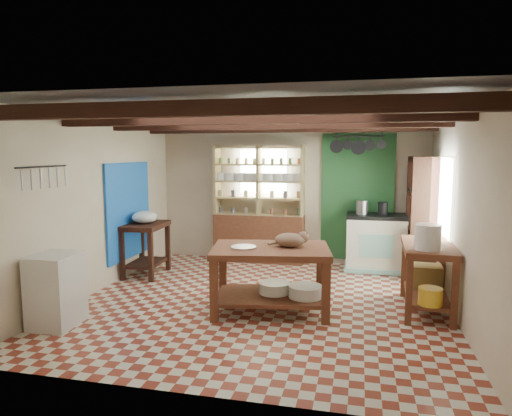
% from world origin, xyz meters
% --- Properties ---
extents(floor, '(5.00, 5.00, 0.02)m').
position_xyz_m(floor, '(0.00, 0.00, -0.01)').
color(floor, maroon).
rests_on(floor, ground).
extents(ceiling, '(5.00, 5.00, 0.02)m').
position_xyz_m(ceiling, '(0.00, 0.00, 2.60)').
color(ceiling, '#424347').
rests_on(ceiling, wall_back).
extents(wall_back, '(5.00, 0.04, 2.60)m').
position_xyz_m(wall_back, '(0.00, 2.50, 1.30)').
color(wall_back, beige).
rests_on(wall_back, floor).
extents(wall_front, '(5.00, 0.04, 2.60)m').
position_xyz_m(wall_front, '(0.00, -2.50, 1.30)').
color(wall_front, beige).
rests_on(wall_front, floor).
extents(wall_left, '(0.04, 5.00, 2.60)m').
position_xyz_m(wall_left, '(-2.50, 0.00, 1.30)').
color(wall_left, beige).
rests_on(wall_left, floor).
extents(wall_right, '(0.04, 5.00, 2.60)m').
position_xyz_m(wall_right, '(2.50, 0.00, 1.30)').
color(wall_right, beige).
rests_on(wall_right, floor).
extents(ceiling_beams, '(5.00, 3.80, 0.15)m').
position_xyz_m(ceiling_beams, '(0.00, 0.00, 2.48)').
color(ceiling_beams, '#361B13').
rests_on(ceiling_beams, ceiling).
extents(blue_wall_patch, '(0.04, 1.40, 1.60)m').
position_xyz_m(blue_wall_patch, '(-2.47, 0.90, 1.10)').
color(blue_wall_patch, blue).
rests_on(blue_wall_patch, wall_left).
extents(green_wall_patch, '(1.30, 0.04, 2.30)m').
position_xyz_m(green_wall_patch, '(1.25, 2.47, 1.25)').
color(green_wall_patch, '#215329').
rests_on(green_wall_patch, wall_back).
extents(window_back, '(0.90, 0.02, 0.80)m').
position_xyz_m(window_back, '(-0.50, 2.48, 1.70)').
color(window_back, silver).
rests_on(window_back, wall_back).
extents(window_right, '(0.02, 1.30, 1.20)m').
position_xyz_m(window_right, '(2.48, 1.00, 1.40)').
color(window_right, silver).
rests_on(window_right, wall_right).
extents(utensil_rail, '(0.06, 0.90, 0.28)m').
position_xyz_m(utensil_rail, '(-2.44, -1.20, 1.78)').
color(utensil_rail, black).
rests_on(utensil_rail, wall_left).
extents(pot_rack, '(0.86, 0.12, 0.36)m').
position_xyz_m(pot_rack, '(1.25, 2.05, 2.18)').
color(pot_rack, black).
rests_on(pot_rack, ceiling).
extents(shelving_unit, '(1.70, 0.34, 2.20)m').
position_xyz_m(shelving_unit, '(-0.55, 2.31, 1.10)').
color(shelving_unit, tan).
rests_on(shelving_unit, floor).
extents(tall_rack, '(0.40, 0.86, 2.00)m').
position_xyz_m(tall_rack, '(2.28, 1.80, 1.00)').
color(tall_rack, '#361B13').
rests_on(tall_rack, floor).
extents(work_table, '(1.65, 1.24, 0.85)m').
position_xyz_m(work_table, '(0.19, -0.30, 0.42)').
color(work_table, brown).
rests_on(work_table, floor).
extents(stove, '(1.01, 0.68, 0.99)m').
position_xyz_m(stove, '(1.59, 2.15, 0.50)').
color(stove, white).
rests_on(stove, floor).
extents(prep_table, '(0.65, 0.91, 0.89)m').
position_xyz_m(prep_table, '(-2.20, 0.94, 0.44)').
color(prep_table, '#361B13').
rests_on(prep_table, floor).
extents(white_cabinet, '(0.51, 0.60, 0.87)m').
position_xyz_m(white_cabinet, '(-2.22, -1.36, 0.43)').
color(white_cabinet, silver).
rests_on(white_cabinet, floor).
extents(right_counter, '(0.67, 1.27, 0.89)m').
position_xyz_m(right_counter, '(2.18, 0.14, 0.45)').
color(right_counter, brown).
rests_on(right_counter, floor).
extents(cat, '(0.48, 0.42, 0.18)m').
position_xyz_m(cat, '(0.43, -0.21, 0.94)').
color(cat, '#947056').
rests_on(cat, work_table).
extents(steel_tray, '(0.38, 0.38, 0.02)m').
position_xyz_m(steel_tray, '(-0.15, -0.41, 0.86)').
color(steel_tray, '#9E9DA4').
rests_on(steel_tray, work_table).
extents(basin_large, '(0.47, 0.47, 0.14)m').
position_xyz_m(basin_large, '(0.23, -0.24, 0.30)').
color(basin_large, silver).
rests_on(basin_large, work_table).
extents(basin_small, '(0.50, 0.50, 0.15)m').
position_xyz_m(basin_small, '(0.65, -0.32, 0.30)').
color(basin_small, silver).
rests_on(basin_small, work_table).
extents(kettle_left, '(0.20, 0.20, 0.23)m').
position_xyz_m(kettle_left, '(1.34, 2.15, 1.11)').
color(kettle_left, '#9E9DA4').
rests_on(kettle_left, stove).
extents(kettle_right, '(0.17, 0.17, 0.21)m').
position_xyz_m(kettle_right, '(1.69, 2.15, 1.10)').
color(kettle_right, black).
rests_on(kettle_right, stove).
extents(enamel_bowl, '(0.45, 0.45, 0.21)m').
position_xyz_m(enamel_bowl, '(-2.20, 0.94, 0.99)').
color(enamel_bowl, silver).
rests_on(enamel_bowl, prep_table).
extents(white_bucket, '(0.32, 0.32, 0.31)m').
position_xyz_m(white_bucket, '(2.12, -0.21, 1.05)').
color(white_bucket, silver).
rests_on(white_bucket, right_counter).
extents(wicker_basket, '(0.45, 0.37, 0.31)m').
position_xyz_m(wicker_basket, '(2.19, 0.44, 0.39)').
color(wicker_basket, olive).
rests_on(wicker_basket, right_counter).
extents(yellow_tub, '(0.29, 0.29, 0.21)m').
position_xyz_m(yellow_tub, '(2.16, -0.31, 0.34)').
color(yellow_tub, yellow).
rests_on(yellow_tub, right_counter).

